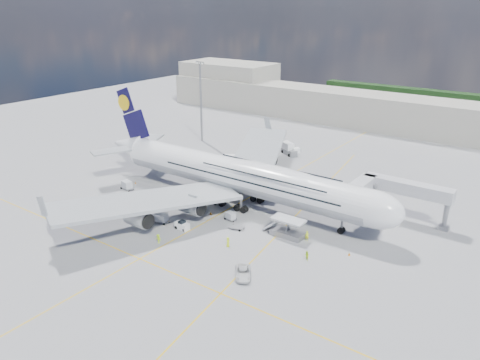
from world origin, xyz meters
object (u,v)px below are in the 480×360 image
Objects in this scene: catering_truck_inner at (235,163)px; cone_wing_left_outer at (251,154)px; dolly_row_b at (132,219)px; cone_nose at (349,254)px; dolly_row_a at (134,213)px; crew_wing at (186,206)px; dolly_nose_far at (236,227)px; dolly_row_c at (162,218)px; light_mast at (201,101)px; cone_wing_right_inner at (211,213)px; dolly_nose_near at (231,216)px; crew_van at (228,242)px; jet_bridge at (388,190)px; airliner at (239,175)px; baggage_tug at (182,226)px; cone_wing_right_outer at (125,215)px; cone_wing_left_inner at (249,166)px; cargo_loader at (287,230)px; crew_nose at (307,236)px; catering_truck_outer at (289,149)px; crew_loader at (307,256)px; crew_tug at (158,239)px; cone_tail at (136,183)px; dolly_back at (127,185)px; service_van at (243,273)px.

catering_truck_inner is 14.30× the size of cone_wing_left_outer.
cone_nose reaches higher than dolly_row_b.
cone_nose is (44.60, 10.68, -0.11)m from dolly_row_a.
crew_wing is 3.74× the size of cone_wing_left_outer.
dolly_row_c is at bearing -171.85° from dolly_nose_far.
light_mast is 40.53× the size of cone_wing_right_inner.
cone_nose reaches higher than dolly_nose_far.
dolly_nose_near is 31.16m from catering_truck_inner.
cone_wing_left_outer is at bearing 112.89° from cone_wing_right_inner.
crew_van is (22.86, 2.84, 0.65)m from dolly_row_b.
dolly_row_c is at bearing -142.79° from jet_bridge.
airliner is at bearing -41.00° from light_mast.
baggage_tug is (38.35, -52.00, -12.38)m from light_mast.
dolly_nose_far reaches higher than dolly_row_b.
jet_bridge is 52.82m from cone_wing_left_outer.
dolly_nose_near reaches higher than cone_wing_right_outer.
crew_van is 45.02m from cone_wing_left_inner.
airliner is 37.37m from cone_wing_left_outer.
dolly_row_c is 39.36m from cone_wing_left_inner.
crew_wing reaches higher than dolly_nose_far.
airliner is 9.28× the size of cargo_loader.
cone_wing_right_inner is (-8.50, 2.31, -0.04)m from dolly_nose_far.
jet_bridge is 53.11m from dolly_row_b.
dolly_row_b is 11.58m from baggage_tug.
crew_van reaches higher than cone_wing_left_outer.
airliner is at bearing 144.00° from crew_nose.
catering_truck_inner is at bearing -73.03° from cone_wing_left_outer.
cargo_loader reaches higher than cone_wing_left_inner.
catering_truck_outer is at bearing 103.56° from airliner.
cargo_loader is at bearing 169.34° from crew_loader.
crew_tug is at bearing -160.48° from crew_nose.
crew_nose is (28.14, 10.48, -0.13)m from dolly_row_c.
cone_nose is 58.12m from cone_tail.
cone_nose is at bearing 76.56° from crew_loader.
crew_nose is 1.03× the size of crew_van.
cargo_loader is 9.75m from crew_loader.
light_mast is at bearing 154.85° from cone_wing_left_inner.
baggage_tug is at bearing -104.82° from dolly_nose_near.
dolly_row_c reaches higher than crew_wing.
dolly_row_c reaches higher than crew_nose.
dolly_nose_near is at bearing -62.12° from cone_wing_left_inner.
jet_bridge is 53.49m from dolly_row_a.
dolly_nose_near is (30.69, 0.96, -0.25)m from dolly_back.
service_van reaches higher than cone_wing_left_outer.
cone_nose is at bearing -19.53° from catering_truck_outer.
airliner reaches higher than dolly_row_b.
airliner is 24.86m from dolly_row_b.
dolly_row_b is at bearing -143.90° from jet_bridge.
service_van is 2.76× the size of crew_van.
catering_truck_outer is 47.59m from cone_tail.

